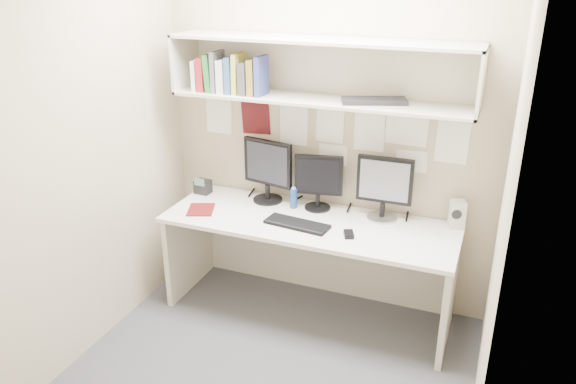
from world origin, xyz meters
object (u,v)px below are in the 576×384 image
at_px(monitor_left, 268,168).
at_px(maroon_notebook, 201,210).
at_px(desk, 309,267).
at_px(desk_phone, 203,186).
at_px(keyboard, 297,224).
at_px(speaker, 457,214).
at_px(monitor_center, 319,179).
at_px(monitor_right, 384,185).

distance_m(monitor_left, maroon_notebook, 0.56).
relative_size(desk, desk_phone, 14.68).
bearing_deg(keyboard, speaker, 26.83).
xyz_separation_m(monitor_center, speaker, (0.95, 0.04, -0.12)).
relative_size(desk, speaker, 10.60).
distance_m(keyboard, maroon_notebook, 0.72).
xyz_separation_m(monitor_center, desk_phone, (-0.90, -0.06, -0.17)).
relative_size(monitor_center, maroon_notebook, 1.83).
distance_m(monitor_center, keyboard, 0.39).
bearing_deg(desk, monitor_right, 25.88).
distance_m(monitor_left, monitor_center, 0.39).
xyz_separation_m(desk, monitor_center, (-0.01, 0.22, 0.58)).
height_order(desk, maroon_notebook, maroon_notebook).
bearing_deg(monitor_left, maroon_notebook, -125.59).
distance_m(maroon_notebook, desk_phone, 0.33).
height_order(desk, monitor_left, monitor_left).
relative_size(desk, monitor_left, 4.35).
distance_m(monitor_center, monitor_right, 0.47).
relative_size(maroon_notebook, desk_phone, 1.58).
xyz_separation_m(monitor_left, monitor_right, (0.85, 0.00, -0.01)).
distance_m(monitor_left, desk_phone, 0.56).
relative_size(monitor_left, monitor_center, 1.17).
relative_size(speaker, maroon_notebook, 0.88).
distance_m(speaker, desk_phone, 1.86).
relative_size(monitor_right, keyboard, 1.01).
relative_size(monitor_right, desk_phone, 3.22).
height_order(keyboard, maroon_notebook, keyboard).
relative_size(monitor_left, desk_phone, 3.38).
bearing_deg(speaker, maroon_notebook, 174.85).
relative_size(monitor_left, speaker, 2.44).
height_order(keyboard, speaker, speaker).
bearing_deg(desk_phone, speaker, 5.35).
bearing_deg(monitor_right, speaker, 3.07).
xyz_separation_m(speaker, maroon_notebook, (-1.71, -0.38, -0.09)).
bearing_deg(maroon_notebook, desk, -11.83).
xyz_separation_m(keyboard, speaker, (0.99, 0.36, 0.08)).
bearing_deg(monitor_right, monitor_left, 178.96).
distance_m(monitor_left, speaker, 1.35).
distance_m(desk, keyboard, 0.39).
bearing_deg(monitor_left, monitor_right, 11.23).
bearing_deg(desk, monitor_center, 93.76).
height_order(monitor_right, maroon_notebook, monitor_right).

